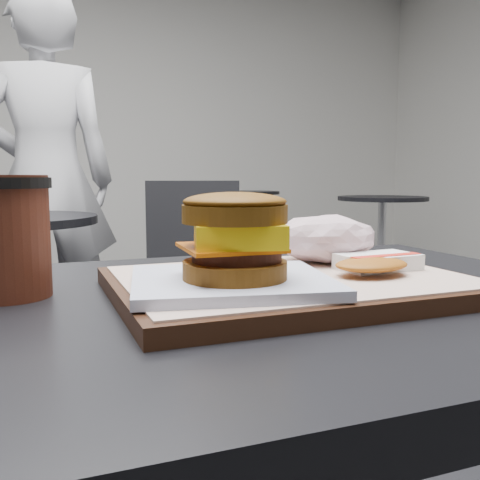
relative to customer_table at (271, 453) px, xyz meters
name	(u,v)px	position (x,y,z in m)	size (l,w,h in m)	color
customer_table	(271,453)	(0.00, 0.00, 0.00)	(0.80, 0.60, 0.77)	#A5A5AA
serving_tray	(291,284)	(0.02, -0.01, 0.20)	(0.38, 0.28, 0.02)	black
breakfast_sandwich	(234,248)	(-0.06, -0.05, 0.24)	(0.22, 0.20, 0.09)	white
hash_brown	(375,263)	(0.12, -0.03, 0.22)	(0.12, 0.10, 0.02)	white
crumpled_wrapper	(325,238)	(0.10, 0.06, 0.24)	(0.13, 0.11, 0.06)	white
coffee_cup	(5,232)	(-0.27, 0.08, 0.25)	(0.10, 0.10, 0.13)	#42190F
neighbor_table	(3,269)	(-0.35, 1.65, -0.03)	(0.70, 0.70, 0.75)	black
neighbor_chair	(166,268)	(0.28, 1.69, -0.07)	(0.65, 0.52, 0.88)	#ABABB0
patron	(46,180)	(-0.17, 2.19, 0.30)	(0.64, 0.42, 1.77)	silver
bg_table_near	(382,222)	(2.20, 2.80, -0.02)	(0.66, 0.66, 0.75)	black
bg_table_far	(247,210)	(1.80, 4.50, -0.02)	(0.66, 0.66, 0.75)	black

